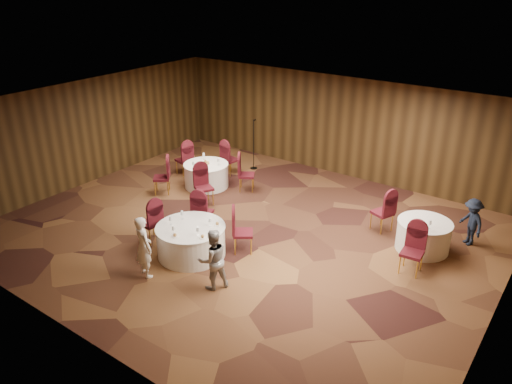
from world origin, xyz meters
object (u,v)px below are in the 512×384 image
Objects in this scene: woman_a at (144,247)px; mic_stand at (254,154)px; table_left at (206,175)px; man_c at (471,222)px; woman_b at (213,259)px; table_main at (191,240)px; table_right at (423,235)px.

mic_stand is at bearing -56.74° from woman_a.
man_c is (7.56, 1.07, 0.23)m from table_left.
mic_stand is at bearing -121.95° from woman_b.
mic_stand reaches higher than table_main.
man_c is at bearing -7.82° from mic_stand.
man_c is (5.42, 5.59, -0.12)m from woman_a.
table_main is at bearing -54.17° from table_left.
table_main is at bearing -82.59° from woman_a.
table_right is 1.06× the size of man_c.
woman_a is at bearing -100.33° from table_main.
table_right is 5.16m from woman_b.
mic_stand is 1.19× the size of woman_a.
table_left is 7.64m from man_c.
table_left is (-2.37, 3.28, 0.00)m from table_main.
table_main is 1.36× the size of man_c.
table_left is at bearing -98.58° from mic_stand.
woman_b is at bearing -28.93° from table_main.
woman_b is at bearing -126.70° from table_right.
woman_a is at bearing -134.53° from table_right.
woman_a is at bearing -41.44° from woman_b.
table_main is 5.73m from mic_stand.
table_right is 6.70m from mic_stand.
woman_a is (-0.23, -1.24, 0.34)m from table_main.
woman_b reaches higher than man_c.
table_left is at bearing 125.83° from table_main.
man_c is (5.19, 4.35, 0.23)m from table_main.
woman_b is (3.34, -6.06, 0.17)m from mic_stand.
table_main is 1.20× the size of woman_b.
mic_stand is at bearing 81.42° from table_left.
woman_b reaches higher than table_left.
table_right is (4.36, 3.42, 0.00)m from table_main.
mic_stand is at bearing 163.31° from table_right.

